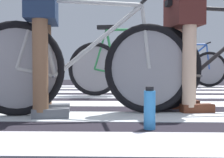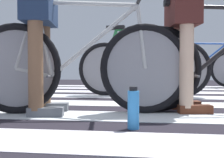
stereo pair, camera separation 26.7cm
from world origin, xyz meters
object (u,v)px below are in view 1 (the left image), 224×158
Objects in this scene: bicycle_3_of_4 at (132,67)px; bicycle_4_of_4 at (184,68)px; cyclist_2_of_4 at (184,36)px; water_bottle at (150,109)px; bicycle_1_of_4 at (84,65)px; cyclist_1_of_4 at (43,31)px; cyclist_4_of_4 at (168,56)px; bicycle_2_of_4 at (218,65)px.

bicycle_4_of_4 is at bearing 66.49° from bicycle_3_of_4.
cyclist_2_of_4 is at bearing -68.20° from bicycle_3_of_4.
bicycle_1_of_4 is at bearing 130.91° from water_bottle.
cyclist_1_of_4 is 1.03× the size of cyclist_4_of_4.
cyclist_1_of_4 is at bearing -110.29° from bicycle_3_of_4.
water_bottle is (0.01, -2.03, -0.27)m from bicycle_3_of_4.
bicycle_3_of_4 is at bearing 110.81° from bicycle_2_of_4.
bicycle_2_of_4 is 6.91× the size of water_bottle.
bicycle_2_of_4 is 0.40m from cyclist_2_of_4.
bicycle_1_of_4 is 1.57m from bicycle_3_of_4.
cyclist_2_of_4 reaches higher than bicycle_3_of_4.
bicycle_3_of_4 reaches higher than water_bottle.
cyclist_4_of_4 is at bearing 57.35° from cyclist_1_of_4.
bicycle_1_of_4 is 1.00× the size of bicycle_2_of_4.
cyclist_1_of_4 is 3.97m from cyclist_4_of_4.
bicycle_3_of_4 is 2.37m from bicycle_4_of_4.
bicycle_2_of_4 is at bearing 5.19° from bicycle_1_of_4.
bicycle_3_of_4 is (-0.37, 1.27, -0.25)m from cyclist_2_of_4.
bicycle_3_of_4 is (0.44, 1.51, 0.00)m from bicycle_1_of_4.
bicycle_4_of_4 is (0.77, 3.34, -0.25)m from cyclist_2_of_4.
cyclist_1_of_4 is 0.57× the size of bicycle_4_of_4.
bicycle_2_of_4 is (1.43, 0.34, -0.25)m from cyclist_1_of_4.
cyclist_2_of_4 reaches higher than bicycle_4_of_4.
bicycle_1_of_4 is at bearing -0.00° from cyclist_1_of_4.
cyclist_2_of_4 is 3.94× the size of water_bottle.
cyclist_1_of_4 is at bearing -115.54° from bicycle_4_of_4.
cyclist_1_of_4 is 1.75m from bicycle_3_of_4.
cyclist_4_of_4 is at bearing 73.91° from cyclist_2_of_4.
cyclist_2_of_4 is 1.02× the size of cyclist_4_of_4.
bicycle_1_of_4 is 3.92m from bicycle_4_of_4.
cyclist_1_of_4 is (-0.31, -0.05, 0.25)m from bicycle_1_of_4.
cyclist_2_of_4 is 0.57× the size of bicycle_3_of_4.
cyclist_2_of_4 is (0.82, 0.24, 0.25)m from bicycle_1_of_4.
cyclist_2_of_4 is (1.12, 0.29, -0.00)m from cyclist_1_of_4.
cyclist_2_of_4 is (-0.31, -0.04, 0.25)m from bicycle_2_of_4.
cyclist_4_of_4 is at bearing -180.00° from bicycle_4_of_4.
bicycle_3_of_4 is at bearing -109.81° from cyclist_4_of_4.
bicycle_4_of_4 is 4.26m from water_bottle.
water_bottle is at bearing -58.27° from bicycle_1_of_4.
water_bottle is at bearing -40.99° from cyclist_1_of_4.
cyclist_1_of_4 reaches higher than bicycle_3_of_4.
bicycle_1_of_4 is 0.74m from water_bottle.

